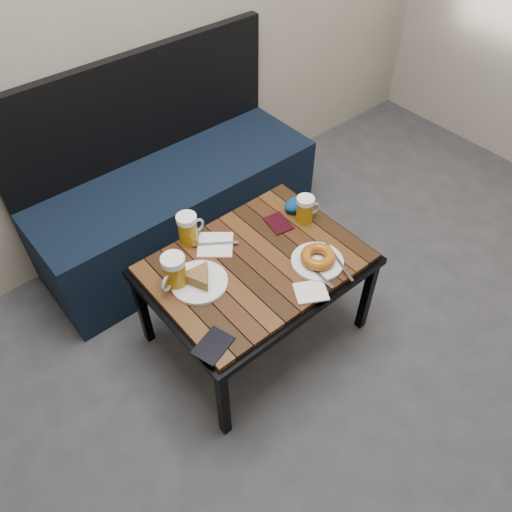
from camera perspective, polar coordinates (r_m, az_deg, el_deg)
ground at (r=2.11m, az=22.53°, el=-24.92°), size 4.00×4.00×0.00m
bench at (r=2.54m, az=-9.26°, el=6.28°), size 1.40×0.50×0.95m
cafe_table at (r=1.97m, az=0.00°, el=-1.44°), size 0.84×0.62×0.47m
beer_mug_left at (r=1.83m, az=-9.33°, el=-1.79°), size 0.14×0.11×0.14m
beer_mug_centre at (r=1.99m, az=-7.75°, el=3.15°), size 0.12×0.08×0.13m
beer_mug_right at (r=2.07m, az=5.66°, el=5.36°), size 0.11×0.09×0.12m
plate_pie at (r=1.85m, az=-6.54°, el=-2.66°), size 0.21×0.21×0.06m
plate_bagel at (r=1.93m, az=7.07°, el=-0.31°), size 0.20×0.26×0.06m
napkin_left at (r=2.00m, az=-4.67°, el=1.28°), size 0.19×0.19×0.01m
napkin_right at (r=1.84m, az=6.28°, el=-4.09°), size 0.15×0.14×0.01m
passport_navy at (r=1.70m, az=-4.93°, el=-10.16°), size 0.15×0.13×0.01m
passport_burgundy at (r=2.09m, az=2.57°, el=3.76°), size 0.11×0.13×0.01m
knit_pouch at (r=2.15m, az=4.76°, el=5.94°), size 0.13×0.09×0.05m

